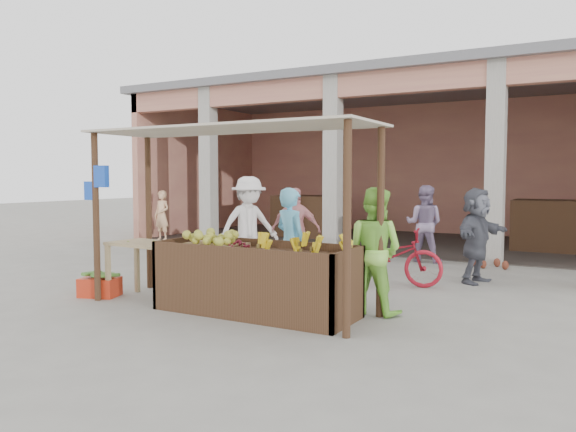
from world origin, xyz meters
The scene contains 20 objects.
ground centered at (0.00, 0.00, 0.00)m, with size 60.00×60.00×0.00m, color gray.
market_building centered at (0.05, 8.93, 2.70)m, with size 14.40×6.40×4.20m.
fruit_stall centered at (0.50, 0.00, 0.40)m, with size 2.60×0.95×0.80m, color #472D1C.
stall_awning centered at (-0.01, 0.06, 1.98)m, with size 4.09×1.35×2.39m.
banana_heap centered at (1.19, 0.01, 0.91)m, with size 1.17×0.64×0.21m, color gold, non-canonical shape.
melon_tray centered at (-0.17, -0.02, 0.90)m, with size 0.78×0.68×0.21m.
berry_heap centered at (0.28, -0.04, 0.87)m, with size 0.42×0.34×0.13m, color maroon.
side_table centered at (-1.33, -0.03, 0.68)m, with size 1.05×0.74×0.82m.
papaya_pile centered at (-1.33, -0.03, 0.91)m, with size 0.68×0.39×0.19m, color #568E2E, non-canonical shape.
red_crate centered at (-2.04, -0.24, 0.14)m, with size 0.53×0.38×0.27m, color red.
plantain_bundle centered at (-2.04, -0.24, 0.32)m, with size 0.44×0.31×0.09m, color #4D8630, non-canonical shape.
produce_sacks centered at (2.51, 5.20, 0.33)m, with size 1.10×0.82×0.67m.
vendor_blue centered at (0.47, 0.99, 0.85)m, with size 0.64×0.47×1.70m, color #62C5F0.
vendor_green centered at (1.81, 0.75, 0.85)m, with size 0.82×0.47×1.70m, color #8FDA4A.
motorcycle centered at (1.35, 2.59, 0.48)m, with size 1.85×0.64×0.97m, color #A61726.
shopper_a centered at (-1.23, 2.51, 0.95)m, with size 1.21×0.61×1.89m, color silver.
shopper_b centered at (-0.53, 3.02, 0.83)m, with size 0.97×0.52×1.65m, color pink.
shopper_d centered at (2.57, 3.51, 0.83)m, with size 1.53×0.63×1.65m, color #4C4E59.
shopper_e centered at (-6.13, 5.70, 0.71)m, with size 0.53×0.40×1.43m, color #F7BB89.
shopper_f centered at (1.19, 5.37, 0.86)m, with size 0.84×0.48×1.72m, color gray.
Camera 1 is at (4.30, -5.99, 1.74)m, focal length 35.00 mm.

